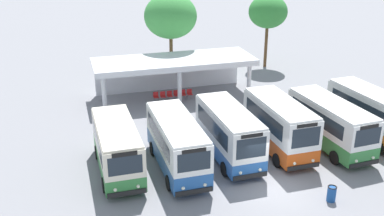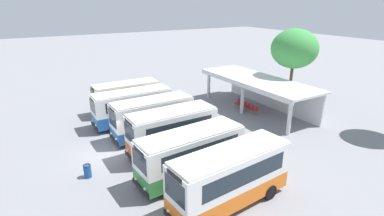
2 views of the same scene
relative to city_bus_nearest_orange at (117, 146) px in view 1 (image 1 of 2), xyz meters
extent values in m
plane|color=gray|center=(8.12, -4.43, -1.71)|extent=(180.00, 180.00, 0.00)
cylinder|color=black|center=(1.09, -2.05, -1.26)|extent=(0.23, 0.90, 0.90)
cylinder|color=black|center=(-1.05, -2.07, -1.26)|extent=(0.23, 0.90, 0.90)
cylinder|color=black|center=(1.05, 2.09, -1.26)|extent=(0.23, 0.90, 0.90)
cylinder|color=black|center=(-1.09, 2.08, -1.26)|extent=(0.23, 0.90, 0.90)
cube|color=#337F3D|center=(0.00, 0.01, -0.86)|extent=(2.30, 6.70, 0.93)
cube|color=beige|center=(0.00, 0.01, 0.43)|extent=(2.30, 6.70, 1.65)
cube|color=beige|center=(0.00, 0.01, 1.31)|extent=(2.23, 6.50, 0.12)
cube|color=black|center=(0.03, -3.35, -1.19)|extent=(2.13, 0.12, 0.28)
cube|color=#1E2833|center=(0.03, -3.31, 0.48)|extent=(1.84, 0.07, 1.07)
cube|color=black|center=(0.03, -3.31, 1.13)|extent=(1.35, 0.06, 0.24)
cube|color=#1E2833|center=(1.11, 0.12, 0.48)|extent=(0.09, 5.34, 0.91)
cube|color=#1E2833|center=(-1.11, 0.10, 0.48)|extent=(0.09, 5.34, 0.91)
sphere|color=#EAEACC|center=(0.65, -3.34, -0.88)|extent=(0.20, 0.20, 0.20)
sphere|color=#EAEACC|center=(-0.59, -3.35, -0.88)|extent=(0.20, 0.20, 0.20)
cylinder|color=black|center=(4.59, -2.81, -1.26)|extent=(0.23, 0.90, 0.90)
cylinder|color=black|center=(2.47, -2.83, -1.26)|extent=(0.23, 0.90, 0.90)
cylinder|color=black|center=(4.55, 1.62, -1.26)|extent=(0.23, 0.90, 0.90)
cylinder|color=black|center=(2.43, 1.60, -1.26)|extent=(0.23, 0.90, 0.90)
cube|color=#23569E|center=(3.51, -0.60, -0.80)|extent=(2.29, 7.17, 1.06)
cube|color=white|center=(3.51, -0.60, 0.56)|extent=(2.29, 7.17, 1.65)
cube|color=white|center=(3.51, -0.60, 1.45)|extent=(2.23, 6.96, 0.12)
cube|color=black|center=(3.54, -4.21, -1.19)|extent=(2.12, 0.12, 0.28)
cube|color=#1E2833|center=(3.54, -4.16, 0.61)|extent=(1.83, 0.07, 1.08)
cube|color=black|center=(3.54, -4.16, 1.27)|extent=(1.34, 0.06, 0.24)
cube|color=#1E2833|center=(4.61, -0.49, 0.61)|extent=(0.09, 5.72, 0.91)
cube|color=#1E2833|center=(2.41, -0.51, 0.61)|extent=(0.09, 5.72, 0.91)
sphere|color=#EAEACC|center=(4.16, -4.19, -0.88)|extent=(0.20, 0.20, 0.20)
sphere|color=#EAEACC|center=(2.93, -4.20, -0.88)|extent=(0.20, 0.20, 0.20)
cylinder|color=black|center=(8.12, -2.19, -1.26)|extent=(0.24, 0.90, 0.90)
cylinder|color=black|center=(6.01, -2.24, -1.26)|extent=(0.24, 0.90, 0.90)
cylinder|color=black|center=(8.03, 2.01, -1.26)|extent=(0.24, 0.90, 0.90)
cylinder|color=black|center=(5.91, 1.97, -1.26)|extent=(0.24, 0.90, 0.90)
cube|color=#23569E|center=(7.02, -0.11, -0.86)|extent=(2.37, 6.82, 0.93)
cube|color=silver|center=(7.02, -0.11, 0.54)|extent=(2.37, 6.82, 1.88)
cube|color=silver|center=(7.02, -0.11, 1.54)|extent=(2.30, 6.62, 0.12)
cube|color=black|center=(7.10, -3.53, -1.19)|extent=(2.11, 0.15, 0.28)
cube|color=#1E2833|center=(7.09, -3.48, 0.59)|extent=(1.82, 0.09, 1.22)
cube|color=black|center=(7.09, -3.48, 1.36)|extent=(1.33, 0.08, 0.24)
cube|color=#1E2833|center=(8.12, 0.01, 0.59)|extent=(0.16, 5.42, 1.04)
cube|color=#1E2833|center=(5.92, -0.04, 0.59)|extent=(0.16, 5.42, 1.04)
sphere|color=#EAEACC|center=(7.70, -3.51, -0.88)|extent=(0.20, 0.20, 0.20)
sphere|color=#EAEACC|center=(6.49, -3.53, -0.88)|extent=(0.20, 0.20, 0.20)
cylinder|color=black|center=(11.64, -2.08, -1.26)|extent=(0.24, 0.90, 0.90)
cylinder|color=black|center=(9.50, -2.12, -1.26)|extent=(0.24, 0.90, 0.90)
cylinder|color=black|center=(11.56, 2.01, -1.26)|extent=(0.24, 0.90, 0.90)
cylinder|color=black|center=(9.42, 1.97, -1.26)|extent=(0.24, 0.90, 0.90)
cube|color=#D14C14|center=(10.53, -0.05, -0.80)|extent=(2.36, 6.64, 1.06)
cube|color=white|center=(10.53, -0.05, 0.67)|extent=(2.36, 6.64, 1.88)
cube|color=white|center=(10.53, -0.05, 1.67)|extent=(2.29, 6.44, 0.12)
cube|color=black|center=(10.59, -3.38, -1.19)|extent=(2.13, 0.14, 0.28)
cube|color=#1E2833|center=(10.59, -3.34, 0.72)|extent=(1.83, 0.08, 1.22)
cube|color=black|center=(10.59, -3.34, 1.49)|extent=(1.34, 0.08, 0.24)
cube|color=#1E2833|center=(11.64, 0.07, 0.72)|extent=(0.14, 5.28, 1.03)
cube|color=#1E2833|center=(9.42, 0.02, 0.72)|extent=(0.14, 5.28, 1.03)
sphere|color=#EAEACC|center=(11.21, -3.36, -0.88)|extent=(0.20, 0.20, 0.20)
sphere|color=#EAEACC|center=(9.98, -3.38, -0.88)|extent=(0.20, 0.20, 0.20)
cylinder|color=black|center=(15.26, -2.63, -1.26)|extent=(0.28, 0.91, 0.90)
cylinder|color=black|center=(13.13, -2.78, -1.26)|extent=(0.28, 0.91, 0.90)
cylinder|color=black|center=(14.95, 1.78, -1.26)|extent=(0.28, 0.91, 0.90)
cylinder|color=black|center=(12.82, 1.63, -1.26)|extent=(0.28, 0.91, 0.90)
cube|color=#337F3D|center=(14.04, -0.50, -0.82)|extent=(2.73, 7.28, 1.02)
cube|color=white|center=(14.04, -0.50, 0.54)|extent=(2.73, 7.28, 1.68)
cube|color=white|center=(14.04, -0.50, 1.43)|extent=(2.64, 7.06, 0.12)
cube|color=black|center=(14.29, -4.09, -1.19)|extent=(2.13, 0.25, 0.28)
cube|color=#1E2833|center=(14.29, -4.05, 0.59)|extent=(1.83, 0.18, 1.09)
cube|color=black|center=(14.29, -4.05, 1.25)|extent=(1.34, 0.14, 0.24)
cube|color=#1E2833|center=(15.14, -0.32, 0.59)|extent=(0.44, 5.70, 0.92)
cube|color=#1E2833|center=(12.93, -0.48, 0.59)|extent=(0.44, 5.70, 0.92)
sphere|color=#EAEACC|center=(14.90, -4.04, -0.88)|extent=(0.20, 0.20, 0.20)
sphere|color=#EAEACC|center=(13.67, -4.12, -0.88)|extent=(0.20, 0.20, 0.20)
cylinder|color=black|center=(16.71, -2.37, -1.26)|extent=(0.30, 0.92, 0.90)
cylinder|color=black|center=(18.39, 2.28, -1.26)|extent=(0.30, 0.92, 0.90)
cylinder|color=black|center=(16.33, 2.10, -1.26)|extent=(0.30, 0.92, 0.90)
cube|color=orange|center=(17.55, -0.05, -0.83)|extent=(2.78, 7.40, 1.00)
cube|color=silver|center=(17.55, -0.05, 0.61)|extent=(2.78, 7.40, 1.89)
cube|color=silver|center=(17.55, -0.05, 1.62)|extent=(2.69, 7.18, 0.12)
cube|color=#1E2833|center=(18.61, 0.15, 0.66)|extent=(0.53, 5.77, 1.04)
cube|color=#1E2833|center=(16.47, -0.04, 0.66)|extent=(0.53, 5.77, 1.04)
cylinder|color=silver|center=(0.27, 10.03, -0.11)|extent=(0.36, 0.36, 3.20)
cylinder|color=silver|center=(6.46, 10.03, -0.11)|extent=(0.36, 0.36, 3.20)
cylinder|color=silver|center=(12.66, 10.03, -0.11)|extent=(0.36, 0.36, 3.20)
cube|color=silver|center=(6.46, 13.91, -0.11)|extent=(13.19, 0.20, 3.20)
cube|color=silver|center=(6.46, 11.87, 1.59)|extent=(13.69, 4.79, 0.20)
cube|color=silver|center=(6.46, 9.53, 1.35)|extent=(13.69, 0.10, 0.28)
cylinder|color=slate|center=(4.81, 10.74, -1.49)|extent=(0.03, 0.03, 0.44)
cylinder|color=slate|center=(4.46, 10.75, -1.49)|extent=(0.03, 0.03, 0.44)
cylinder|color=slate|center=(4.82, 11.09, -1.49)|extent=(0.03, 0.03, 0.44)
cylinder|color=slate|center=(4.46, 11.10, -1.49)|extent=(0.03, 0.03, 0.44)
cube|color=#B21E1E|center=(4.64, 10.92, -1.25)|extent=(0.45, 0.45, 0.04)
cube|color=#B21E1E|center=(4.64, 11.12, -1.05)|extent=(0.44, 0.05, 0.40)
cylinder|color=slate|center=(5.40, 10.69, -1.49)|extent=(0.03, 0.03, 0.44)
cylinder|color=slate|center=(5.05, 10.70, -1.49)|extent=(0.03, 0.03, 0.44)
cylinder|color=slate|center=(5.40, 11.04, -1.49)|extent=(0.03, 0.03, 0.44)
cylinder|color=slate|center=(5.05, 11.05, -1.49)|extent=(0.03, 0.03, 0.44)
cube|color=#B21E1E|center=(5.23, 10.87, -1.25)|extent=(0.45, 0.45, 0.04)
cube|color=#B21E1E|center=(5.23, 11.07, -1.05)|extent=(0.44, 0.05, 0.40)
cylinder|color=slate|center=(5.99, 10.68, -1.49)|extent=(0.03, 0.03, 0.44)
cylinder|color=slate|center=(5.63, 10.69, -1.49)|extent=(0.03, 0.03, 0.44)
cylinder|color=slate|center=(5.99, 11.04, -1.49)|extent=(0.03, 0.03, 0.44)
cylinder|color=slate|center=(5.64, 11.04, -1.49)|extent=(0.03, 0.03, 0.44)
cube|color=#B21E1E|center=(5.81, 10.86, -1.25)|extent=(0.45, 0.45, 0.04)
cube|color=#B21E1E|center=(5.82, 11.06, -1.05)|extent=(0.44, 0.05, 0.40)
cylinder|color=slate|center=(6.57, 10.68, -1.49)|extent=(0.03, 0.03, 0.44)
cylinder|color=slate|center=(6.22, 10.69, -1.49)|extent=(0.03, 0.03, 0.44)
cylinder|color=slate|center=(6.58, 11.04, -1.49)|extent=(0.03, 0.03, 0.44)
cylinder|color=slate|center=(6.23, 11.04, -1.49)|extent=(0.03, 0.03, 0.44)
cube|color=#B21E1E|center=(6.40, 10.86, -1.25)|extent=(0.45, 0.45, 0.04)
cube|color=#B21E1E|center=(6.41, 11.06, -1.05)|extent=(0.44, 0.05, 0.40)
cylinder|color=slate|center=(7.16, 10.68, -1.49)|extent=(0.03, 0.03, 0.44)
cylinder|color=slate|center=(6.81, 10.69, -1.49)|extent=(0.03, 0.03, 0.44)
cylinder|color=slate|center=(7.17, 11.04, -1.49)|extent=(0.03, 0.03, 0.44)
cylinder|color=slate|center=(6.82, 11.04, -1.49)|extent=(0.03, 0.03, 0.44)
cube|color=#B21E1E|center=(6.99, 10.86, -1.25)|extent=(0.45, 0.45, 0.04)
cube|color=#B21E1E|center=(6.99, 11.06, -1.05)|extent=(0.44, 0.05, 0.40)
cylinder|color=slate|center=(7.75, 10.67, -1.49)|extent=(0.03, 0.03, 0.44)
cylinder|color=slate|center=(7.40, 10.67, -1.49)|extent=(0.03, 0.03, 0.44)
cylinder|color=slate|center=(7.76, 11.02, -1.49)|extent=(0.03, 0.03, 0.44)
cylinder|color=slate|center=(7.41, 11.03, -1.49)|extent=(0.03, 0.03, 0.44)
cube|color=#B21E1E|center=(7.58, 10.85, -1.25)|extent=(0.45, 0.45, 0.04)
cube|color=#B21E1E|center=(7.58, 11.05, -1.05)|extent=(0.44, 0.05, 0.40)
cylinder|color=brown|center=(7.22, 16.02, 0.52)|extent=(0.32, 0.32, 4.45)
ellipsoid|color=green|center=(7.22, 16.02, 4.55)|extent=(4.83, 4.83, 4.11)
cylinder|color=brown|center=(17.89, 18.05, 0.46)|extent=(0.32, 0.32, 4.33)
ellipsoid|color=#338438|center=(17.89, 18.05, 4.10)|extent=(3.95, 3.95, 3.36)
cylinder|color=#19478C|center=(10.65, -6.36, -1.28)|extent=(0.48, 0.48, 0.85)
torus|color=black|center=(10.65, -6.36, -0.84)|extent=(0.49, 0.49, 0.06)
camera|label=1|loc=(-2.44, -24.52, 12.15)|focal=42.60mm
camera|label=2|loc=(28.56, -9.01, 9.14)|focal=27.70mm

